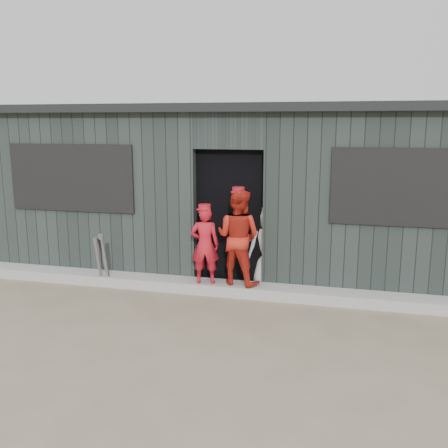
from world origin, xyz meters
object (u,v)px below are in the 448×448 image
(bat_mid, at_px, (99,262))
(player_red_right, at_px, (238,237))
(bat_left, at_px, (105,260))
(dugout, at_px, (248,188))
(player_grey_back, at_px, (268,247))
(bat_right, at_px, (105,262))
(player_red_left, at_px, (205,245))

(bat_mid, xyz_separation_m, player_red_right, (2.03, 0.21, 0.44))
(bat_left, relative_size, dugout, 0.10)
(dugout, bearing_deg, bat_left, -132.22)
(player_red_right, distance_m, dugout, 1.72)
(dugout, bearing_deg, bat_mid, -134.92)
(bat_mid, bearing_deg, player_grey_back, 13.88)
(bat_right, bearing_deg, bat_mid, 166.02)
(bat_left, relative_size, bat_mid, 1.14)
(bat_left, bearing_deg, bat_right, 109.04)
(player_red_right, bearing_deg, dugout, -68.78)
(bat_right, relative_size, dugout, 0.10)
(bat_mid, height_order, player_red_right, player_red_right)
(bat_mid, relative_size, player_grey_back, 0.62)
(bat_mid, xyz_separation_m, player_red_left, (1.58, 0.11, 0.32))
(player_red_left, bearing_deg, dugout, -109.29)
(bat_right, bearing_deg, dugout, 47.41)
(player_red_right, xyz_separation_m, player_grey_back, (0.36, 0.38, -0.21))
(bat_left, xyz_separation_m, player_red_right, (1.90, 0.26, 0.40))
(player_red_right, bearing_deg, player_grey_back, -118.27)
(bat_left, bearing_deg, player_grey_back, 15.71)
(bat_left, relative_size, bat_right, 1.06)
(player_red_left, xyz_separation_m, dugout, (0.27, 1.74, 0.59))
(bat_right, bearing_deg, player_red_right, 7.09)
(bat_right, distance_m, player_red_right, 1.97)
(bat_left, xyz_separation_m, player_grey_back, (2.26, 0.64, 0.19))
(player_red_right, bearing_deg, bat_right, 21.88)
(player_red_left, distance_m, dugout, 1.86)
(bat_left, distance_m, player_grey_back, 2.35)
(bat_left, distance_m, dugout, 2.70)
(bat_left, xyz_separation_m, dugout, (1.72, 1.89, 0.87))
(dugout, bearing_deg, player_red_right, -83.57)
(player_red_right, bearing_deg, bat_mid, 20.66)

